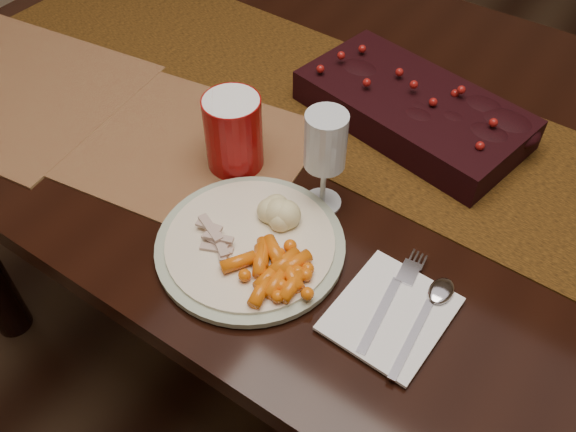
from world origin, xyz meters
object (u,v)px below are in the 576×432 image
Objects in this scene: dinner_plate at (250,244)px; baby_carrots at (266,271)px; centerpiece at (413,105)px; turkey_shreds at (213,238)px; red_cup at (234,133)px; napkin at (391,314)px; dining_table at (371,275)px; mashed_potatoes at (282,203)px; placemat_main at (175,143)px; wine_glass at (324,162)px.

dinner_plate is 0.07m from baby_carrots.
dinner_plate is (-0.06, -0.38, -0.03)m from centerpiece.
red_cup is at bearing 117.82° from turkey_shreds.
baby_carrots is 0.65× the size of napkin.
red_cup is (-0.18, -0.19, 0.44)m from dining_table.
dinner_plate is at bearing -100.26° from dining_table.
dining_table is at bearing -91.61° from centerpiece.
turkey_shreds is at bearing -115.86° from mashed_potatoes.
dinner_plate is at bearing 146.38° from baby_carrots.
placemat_main is 0.24m from turkey_shreds.
wine_glass reaches higher than baby_carrots.
wine_glass is at bearing 75.25° from dinner_plate.
dinner_plate is 2.63× the size of baby_carrots.
red_cup reaches higher than dinner_plate.
mashed_potatoes is (0.01, 0.07, 0.03)m from dinner_plate.
mashed_potatoes is at bearing -99.62° from centerpiece.
napkin is at bearing 16.64° from baby_carrots.
napkin is (0.21, -0.05, -0.03)m from mashed_potatoes.
wine_glass is at bearing 66.98° from mashed_potatoes.
napkin is 0.36m from red_cup.
centerpiece reaches higher than dining_table.
dinner_plate is 3.77× the size of turkey_shreds.
baby_carrots is 0.25m from red_cup.
placemat_main is 2.76× the size of napkin.
red_cup is 0.73× the size of wine_glass.
placemat_main is 4.24× the size of baby_carrots.
centerpiece is at bearing 80.38° from mashed_potatoes.
centerpiece is at bearing 89.24° from baby_carrots.
centerpiece is 3.08× the size of red_cup.
centerpiece is at bearing 115.83° from napkin.
mashed_potatoes reaches higher than turkey_shreds.
placemat_main is at bearing -174.80° from wine_glass.
dining_table is 4.79× the size of centerpiece.
mashed_potatoes is 0.47× the size of wine_glass.
mashed_potatoes is 1.10× the size of turkey_shreds.
wine_glass is (-0.02, -0.19, 0.46)m from dining_table.
baby_carrots is (-0.00, -0.36, 0.40)m from dining_table.
centerpiece is 2.26× the size of wine_glass.
placemat_main is (-0.29, -0.21, 0.38)m from dining_table.
dining_table is 4.19× the size of placemat_main.
mashed_potatoes is (0.24, -0.04, 0.04)m from placemat_main.
baby_carrots is at bearing -33.62° from dinner_plate.
red_cup reaches higher than dining_table.
napkin is at bearing -14.77° from mashed_potatoes.
mashed_potatoes reaches higher than dining_table.
mashed_potatoes is at bearing -113.02° from wine_glass.
turkey_shreds is at bearing 177.04° from baby_carrots.
dining_table is 11.56× the size of napkin.
red_cup is at bearing -133.59° from dining_table.
red_cup reaches higher than mashed_potatoes.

